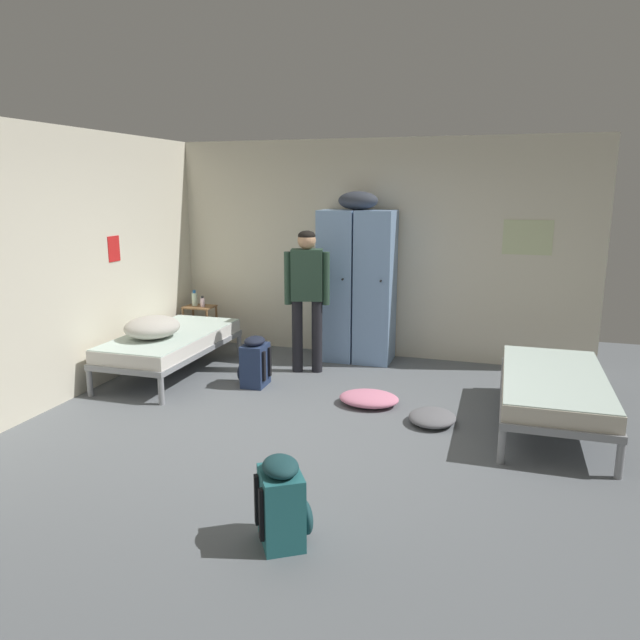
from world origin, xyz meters
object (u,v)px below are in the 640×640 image
Objects in this scene: shelf_unit at (200,322)px; water_bottle at (195,299)px; bedding_heap at (152,327)px; clothes_pile_grey at (432,417)px; bed_left_rear at (171,342)px; backpack_teal at (283,503)px; person_traveler at (307,288)px; backpack_navy at (254,362)px; clothes_pile_pink at (369,398)px; locker_bank at (357,283)px; lotion_bottle at (203,302)px; bed_right at (554,386)px.

water_bottle reaches higher than shelf_unit.
clothes_pile_grey is (3.13, -0.37, -0.55)m from bedding_heap.
shelf_unit is at bearing 102.26° from bed_left_rear.
bed_left_rear is 3.68m from backpack_teal.
shelf_unit is 1.92m from person_traveler.
clothes_pile_pink is at bearing -9.23° from backpack_navy.
locker_bank is at bearing 1.37° from water_bottle.
bed_left_rear is 2.91× the size of bedding_heap.
locker_bank is 1.26× the size of person_traveler.
lotion_bottle is at bearing 135.99° from backpack_navy.
clothes_pile_pink is (-1.69, 0.05, -0.32)m from bed_right.
locker_bank is 0.79m from person_traveler.
backpack_navy is at bearing 165.26° from clothes_pile_grey.
bed_right is 9.23× the size of water_bottle.
bedding_heap reaches higher than backpack_navy.
shelf_unit is 0.30m from lotion_bottle.
bedding_heap is at bearing -106.38° from bed_left_rear.
backpack_navy is at bearing 7.74° from bedding_heap.
locker_bank is 14.04× the size of lotion_bottle.
bed_right is 3.19× the size of clothes_pile_pink.
bedding_heap is 1.37× the size of clothes_pile_grey.
clothes_pile_pink is at bearing 178.40° from bed_right.
bed_right is 3.03m from backpack_navy.
water_bottle is 1.40× the size of lotion_bottle.
backpack_teal is at bearing -106.53° from clothes_pile_grey.
water_bottle is 0.16m from lotion_bottle.
lotion_bottle reaches higher than clothes_pile_grey.
bedding_heap reaches higher than backpack_teal.
water_bottle is (-2.21, -0.05, -0.31)m from locker_bank.
bedding_heap is (-1.96, -1.47, -0.36)m from locker_bank.
bedding_heap is at bearing 178.61° from clothes_pile_pink.
bed_left_rear reaches higher than clothes_pile_grey.
shelf_unit reaches higher than bed_right.
person_traveler is 7.98× the size of water_bottle.
shelf_unit is at bearing 160.80° from bed_right.
locker_bank is 2.22m from shelf_unit.
bedding_heap reaches higher than bed_right.
backpack_navy is at bearing 170.77° from clothes_pile_pink.
locker_bank is at bearing 122.46° from clothes_pile_grey.
backpack_teal reaches higher than clothes_pile_grey.
bed_left_rear is at bearing -80.79° from lotion_bottle.
lotion_bottle is 4.69m from backpack_teal.
person_traveler is (1.46, 0.56, 0.61)m from bed_left_rear.
clothes_pile_pink is (2.72, -1.48, -0.60)m from water_bottle.
clothes_pile_grey is (0.64, 2.16, -0.20)m from backpack_teal.
person_traveler is 2.76× the size of clothes_pile_pink.
person_traveler is (-2.63, 0.92, 0.61)m from bed_right.
person_traveler reaches higher than bed_left_rear.
person_traveler reaches higher than clothes_pile_grey.
backpack_teal is at bearing -124.63° from bed_right.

